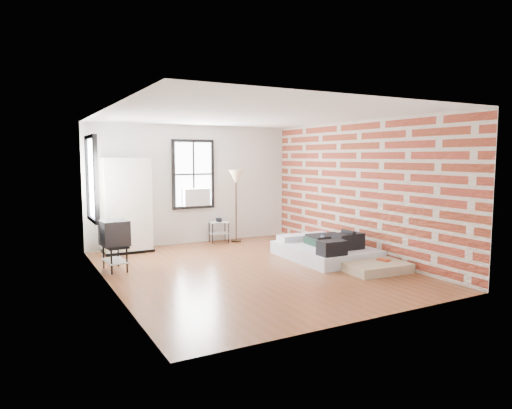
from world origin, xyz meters
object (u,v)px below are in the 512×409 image
wardrobe (126,206)px  floor_lamp (236,180)px  mattress_main (326,250)px  side_table (219,226)px  tv_stand (115,235)px  mattress_bare (347,255)px

wardrobe → floor_lamp: (2.63, 0.00, 0.49)m
mattress_main → floor_lamp: floor_lamp is taller
side_table → tv_stand: bearing=-149.9°
wardrobe → mattress_main: bearing=-37.8°
mattress_bare → floor_lamp: size_ratio=1.25×
mattress_bare → tv_stand: bearing=164.5°
mattress_bare → floor_lamp: floor_lamp is taller
mattress_main → wardrobe: size_ratio=0.98×
tv_stand → mattress_main: bearing=-19.1°
mattress_bare → side_table: side_table is taller
mattress_main → floor_lamp: bearing=107.8°
wardrobe → side_table: size_ratio=3.40×
side_table → floor_lamp: floor_lamp is taller
side_table → tv_stand: tv_stand is taller
side_table → floor_lamp: size_ratio=0.34×
mattress_main → floor_lamp: 3.00m
floor_lamp → mattress_bare: bearing=-72.2°
mattress_bare → mattress_main: bearing=118.2°
tv_stand → side_table: bearing=25.7°
mattress_bare → tv_stand: 4.43m
tv_stand → mattress_bare: bearing=-23.9°
floor_lamp → tv_stand: (-3.19, -1.53, -0.85)m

